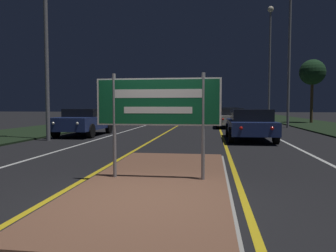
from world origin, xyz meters
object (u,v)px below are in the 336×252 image
at_px(streetlight_left_near, 45,6).
at_px(streetlight_right_far, 270,46).
at_px(streetlight_right_near, 290,38).
at_px(car_approaching_0, 84,121).
at_px(car_receding_1, 230,117).
at_px(car_approaching_1, 140,115).
at_px(car_receding_0, 250,124).
at_px(car_receding_2, 230,114).
at_px(highway_sign, 158,105).

relative_size(streetlight_left_near, streetlight_right_far, 0.87).
height_order(streetlight_right_near, car_approaching_0, streetlight_right_near).
height_order(car_receding_1, car_approaching_1, car_receding_1).
relative_size(streetlight_right_near, car_receding_0, 2.07).
height_order(car_receding_1, car_receding_2, car_receding_2).
xyz_separation_m(car_receding_1, car_receding_2, (0.47, 9.62, 0.00)).
xyz_separation_m(streetlight_left_near, streetlight_right_near, (12.66, 10.44, 0.43)).
bearing_deg(car_receding_0, car_receding_2, 89.84).
xyz_separation_m(car_receding_2, car_approaching_0, (-8.47, -16.89, 0.01)).
distance_m(car_receding_2, car_approaching_1, 9.08).
bearing_deg(streetlight_right_far, car_receding_1, -113.65).
distance_m(car_receding_0, car_approaching_1, 17.53).
height_order(streetlight_right_near, car_receding_0, streetlight_right_near).
bearing_deg(car_approaching_0, car_receding_1, 42.26).
bearing_deg(streetlight_right_far, car_approaching_1, -165.82).
bearing_deg(car_approaching_0, streetlight_right_far, 54.26).
bearing_deg(highway_sign, car_receding_2, 84.02).
xyz_separation_m(car_approaching_0, car_approaching_1, (-0.13, 13.97, -0.04)).
height_order(streetlight_right_far, car_receding_1, streetlight_right_far).
bearing_deg(streetlight_right_far, streetlight_left_near, -122.96).
height_order(streetlight_right_far, car_receding_2, streetlight_right_far).
distance_m(car_receding_1, car_receding_2, 9.63).
bearing_deg(car_receding_2, car_receding_1, -92.77).
bearing_deg(car_approaching_0, streetlight_right_near, 32.40).
distance_m(streetlight_right_near, car_receding_0, 11.21).
distance_m(streetlight_left_near, car_approaching_0, 5.90).
distance_m(streetlight_left_near, car_receding_0, 10.49).
relative_size(streetlight_left_near, car_approaching_0, 2.17).
bearing_deg(streetlight_right_near, highway_sign, -109.85).
bearing_deg(car_receding_2, streetlight_right_near, -68.70).
bearing_deg(streetlight_right_far, car_receding_0, -101.92).
height_order(car_receding_0, car_approaching_0, car_receding_0).
xyz_separation_m(car_receding_0, car_approaching_0, (-8.42, 1.34, 0.01)).
xyz_separation_m(streetlight_right_far, car_approaching_0, (-12.32, -17.11, -6.67)).
distance_m(car_approaching_0, car_approaching_1, 13.97).
distance_m(streetlight_right_far, car_approaching_0, 22.11).
bearing_deg(car_receding_0, car_approaching_0, 170.99).
height_order(highway_sign, streetlight_left_near, streetlight_left_near).
relative_size(streetlight_left_near, car_receding_1, 2.10).
bearing_deg(streetlight_left_near, streetlight_right_near, 39.53).
bearing_deg(car_approaching_1, streetlight_left_near, -91.57).
relative_size(car_approaching_0, car_approaching_1, 1.00).
xyz_separation_m(highway_sign, streetlight_right_near, (6.43, 17.81, 4.79)).
height_order(car_receding_0, car_receding_2, car_receding_2).
distance_m(highway_sign, car_receding_2, 27.20).
height_order(car_receding_1, car_approaching_0, car_approaching_0).
distance_m(streetlight_right_far, car_receding_2, 7.71).
height_order(car_receding_2, car_approaching_1, car_receding_2).
height_order(streetlight_right_near, car_receding_1, streetlight_right_near).
bearing_deg(car_approaching_1, streetlight_right_far, 14.18).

